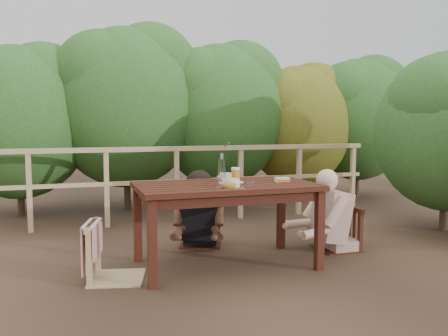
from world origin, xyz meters
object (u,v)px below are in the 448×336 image
object	(u,v)px
soup_near	(231,184)
tumbler	(250,185)
chair_left	(116,225)
chair_right	(337,210)
table	(226,226)
woman	(200,187)
bottle	(222,168)
bread_roll	(230,186)
beer_glass	(236,176)
diner_right	(340,183)
chair_far	(201,205)
butter_tub	(282,180)
soup_far	(227,177)

from	to	relation	value
soup_near	tumbler	xyz separation A→B (m)	(0.14, -0.08, -0.01)
chair_left	chair_right	world-z (taller)	chair_left
table	chair_left	world-z (taller)	chair_left
woman	tumbler	size ratio (longest dim) A/B	17.82
table	bottle	bearing A→B (deg)	82.28
bread_roll	bottle	bearing A→B (deg)	79.25
chair_left	soup_near	bearing A→B (deg)	-85.79
bottle	beer_glass	bearing A→B (deg)	-62.76
woman	soup_near	size ratio (longest dim) A/B	4.91
tumbler	diner_right	bearing A→B (deg)	21.64
soup_near	chair_far	bearing A→B (deg)	89.27
beer_glass	butter_tub	world-z (taller)	beer_glass
table	soup_far	world-z (taller)	soup_far
table	woman	world-z (taller)	woman
woman	bread_roll	bearing A→B (deg)	106.88
chair_far	bottle	bearing A→B (deg)	-66.65
chair_right	chair_left	bearing A→B (deg)	-82.31
woman	diner_right	xyz separation A→B (m)	(1.32, -0.65, 0.07)
soup_near	bread_roll	size ratio (longest dim) A/B	2.09
chair_far	bread_roll	world-z (taller)	chair_far
chair_far	diner_right	distance (m)	1.48
chair_far	chair_right	bearing A→B (deg)	-6.42
bread_roll	chair_far	bearing A→B (deg)	87.26
bread_roll	bottle	world-z (taller)	bottle
chair_left	diner_right	world-z (taller)	diner_right
table	tumbler	world-z (taller)	tumbler
tumbler	woman	bearing A→B (deg)	96.58
soup_far	tumbler	bearing A→B (deg)	-88.97
bottle	butter_tub	bearing A→B (deg)	-23.59
soup_far	butter_tub	size ratio (longest dim) A/B	1.85
chair_right	diner_right	distance (m)	0.28
soup_near	beer_glass	distance (m)	0.29
woman	chair_right	bearing A→B (deg)	172.86
bread_roll	bottle	distance (m)	0.50
chair_right	chair_far	bearing A→B (deg)	-114.09
chair_right	beer_glass	world-z (taller)	beer_glass
chair_left	woman	distance (m)	1.32
soup_far	chair_far	bearing A→B (deg)	102.76
chair_right	bread_roll	size ratio (longest dim) A/B	6.85
table	butter_tub	bearing A→B (deg)	-3.78
beer_glass	bottle	size ratio (longest dim) A/B	0.55
chair_left	soup_near	world-z (taller)	chair_left
chair_far	bottle	world-z (taller)	bottle
diner_right	butter_tub	xyz separation A→B (m)	(-0.76, -0.20, 0.08)
chair_left	woman	xyz separation A→B (m)	(0.98, 0.88, 0.16)
woman	bread_roll	xyz separation A→B (m)	(-0.05, -1.11, 0.16)
chair_far	woman	distance (m)	0.20
butter_tub	chair_left	bearing A→B (deg)	-171.96
table	tumbler	bearing A→B (deg)	-69.45
bread_roll	diner_right	bearing A→B (deg)	18.43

